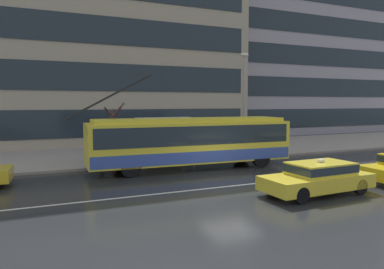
% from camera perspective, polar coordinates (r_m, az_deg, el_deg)
% --- Properties ---
extents(ground_plane, '(160.00, 160.00, 0.00)m').
position_cam_1_polar(ground_plane, '(17.12, 6.17, -7.15)').
color(ground_plane, '#252629').
extents(sidewalk_slab, '(80.00, 10.00, 0.14)m').
position_cam_1_polar(sidewalk_slab, '(26.10, -4.73, -2.73)').
color(sidewalk_slab, gray).
rests_on(sidewalk_slab, ground_plane).
extents(lane_centre_line, '(72.00, 0.14, 0.01)m').
position_cam_1_polar(lane_centre_line, '(16.12, 8.30, -7.94)').
color(lane_centre_line, silver).
rests_on(lane_centre_line, ground_plane).
extents(trolleybus, '(12.22, 2.96, 5.10)m').
position_cam_1_polar(trolleybus, '(19.60, -0.12, -1.01)').
color(trolleybus, yellow).
rests_on(trolleybus, ground_plane).
extents(taxi_oncoming_near, '(4.67, 1.98, 1.39)m').
position_cam_1_polar(taxi_oncoming_near, '(15.12, 19.51, -6.35)').
color(taxi_oncoming_near, yellow).
rests_on(taxi_oncoming_near, ground_plane).
extents(bus_shelter, '(3.57, 1.57, 2.55)m').
position_cam_1_polar(bus_shelter, '(22.45, -4.37, 1.01)').
color(bus_shelter, gray).
rests_on(bus_shelter, sidewalk_slab).
extents(pedestrian_at_shelter, '(1.36, 1.36, 1.97)m').
position_cam_1_polar(pedestrian_at_shelter, '(22.39, -9.59, 0.11)').
color(pedestrian_at_shelter, navy).
rests_on(pedestrian_at_shelter, sidewalk_slab).
extents(pedestrian_approaching_curb, '(1.29, 1.29, 1.98)m').
position_cam_1_polar(pedestrian_approaching_curb, '(21.85, -14.10, -0.14)').
color(pedestrian_approaching_curb, '#1D252A').
rests_on(pedestrian_approaching_curb, sidewalk_slab).
extents(street_lamp, '(0.60, 0.32, 6.74)m').
position_cam_1_polar(street_lamp, '(23.98, 8.31, 6.25)').
color(street_lamp, gray).
rests_on(street_lamp, sidewalk_slab).
extents(street_tree_bare, '(1.44, 1.19, 3.50)m').
position_cam_1_polar(street_tree_bare, '(22.73, -12.62, 0.77)').
color(street_tree_bare, '#4E3A36').
rests_on(street_tree_bare, sidewalk_slab).
extents(office_tower_corner_left, '(26.65, 15.57, 22.25)m').
position_cam_1_polar(office_tower_corner_left, '(37.44, -16.01, 16.50)').
color(office_tower_corner_left, gray).
rests_on(office_tower_corner_left, ground_plane).
extents(office_tower_corner_right, '(23.91, 15.97, 21.12)m').
position_cam_1_polar(office_tower_corner_right, '(50.13, 14.55, 12.93)').
color(office_tower_corner_right, '#9590A0').
rests_on(office_tower_corner_right, ground_plane).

